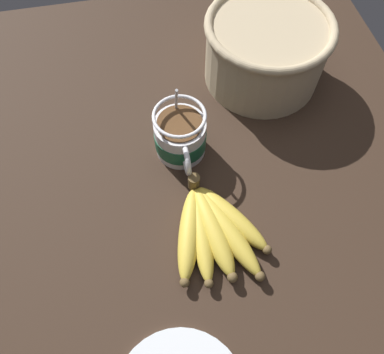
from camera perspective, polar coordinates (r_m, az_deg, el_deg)
name	(u,v)px	position (r cm, az deg, el deg)	size (l,w,h in cm)	color
table	(172,174)	(67.94, -3.09, 0.39)	(100.34, 100.34, 3.31)	#332319
coffee_mug	(180,137)	(65.35, -1.77, 6.16)	(13.52, 9.12, 14.02)	silver
banana_bunch	(213,229)	(59.80, 3.22, -7.94)	(18.91, 16.40, 4.10)	brown
woven_basket	(266,49)	(76.67, 11.14, 18.54)	(23.95, 23.95, 13.16)	tan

